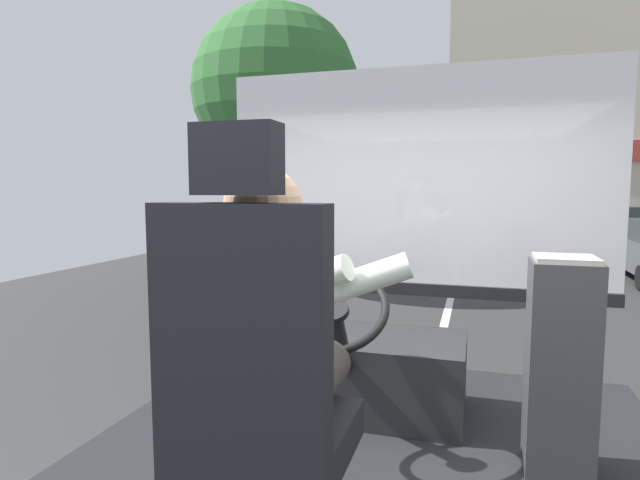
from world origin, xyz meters
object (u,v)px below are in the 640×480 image
driver_seat (257,400)px  parked_car_green (603,228)px  fare_box (560,366)px  parked_car_silver (573,220)px  steering_console (358,369)px  bus_driver (273,327)px

driver_seat → parked_car_green: (4.23, 16.09, -0.63)m
fare_box → parked_car_silver: 20.74m
driver_seat → steering_console: bearing=90.0°
bus_driver → parked_car_silver: bearing=78.7°
bus_driver → parked_car_green: size_ratio=0.18×
bus_driver → parked_car_green: bus_driver is taller
fare_box → parked_car_green: 15.50m
steering_console → parked_car_silver: (4.27, 20.12, -0.36)m
fare_box → steering_console: bearing=159.7°
driver_seat → bus_driver: 0.22m
steering_console → parked_car_green: bearing=74.0°
steering_console → parked_car_green: steering_console is taller
bus_driver → parked_car_silver: size_ratio=0.19×
parked_car_silver → driver_seat: bearing=-101.3°
fare_box → parked_car_green: fare_box is taller
bus_driver → parked_car_green: (4.23, 15.97, -0.81)m
driver_seat → parked_car_green: 16.65m
parked_car_green → driver_seat: bearing=-104.7°
bus_driver → fare_box: bus_driver is taller
bus_driver → driver_seat: bearing=-90.0°
steering_console → fare_box: (0.93, -0.34, 0.23)m
driver_seat → steering_console: driver_seat is taller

